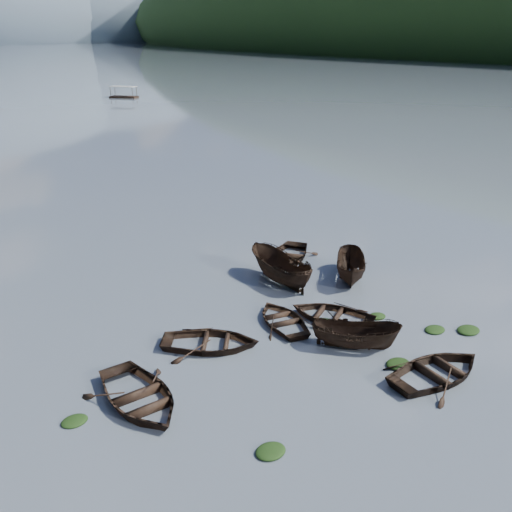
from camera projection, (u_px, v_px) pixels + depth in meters
ground_plane at (433, 396)px, 22.25m from camera, size 2400.00×2400.00×0.00m
haze_mtn_d at (94, 40)px, 877.75m from camera, size 520.00×520.00×220.00m
rowboat_0 at (139, 403)px, 21.81m from camera, size 3.48×4.85×1.00m
rowboat_1 at (283, 323)px, 27.77m from camera, size 3.47×4.31×0.79m
rowboat_2 at (355, 347)px, 25.68m from camera, size 3.89×3.85×1.54m
rowboat_3 at (332, 318)px, 28.24m from camera, size 4.67×5.11×0.87m
rowboat_4 at (437, 377)px, 23.45m from camera, size 4.81×3.61×0.95m
rowboat_5 at (351, 279)px, 32.77m from camera, size 4.26×4.41×1.72m
rowboat_6 at (211, 347)px, 25.67m from camera, size 5.41×5.19×0.91m
rowboat_7 at (287, 260)px, 35.43m from camera, size 5.76×5.46×0.97m
rowboat_8 at (280, 282)px, 32.31m from camera, size 1.97×5.01×1.92m
weed_clump_0 at (271, 453)px, 19.25m from camera, size 1.10×0.90×0.24m
weed_clump_1 at (398, 365)px, 24.30m from camera, size 1.12×0.89×0.25m
weed_clump_2 at (468, 331)px, 27.02m from camera, size 1.18×0.95×0.26m
weed_clump_3 at (377, 317)px, 28.38m from camera, size 0.91×0.77×0.20m
weed_clump_4 at (435, 331)px, 27.09m from camera, size 1.06×0.84×0.22m
weed_clump_5 at (75, 422)px, 20.76m from camera, size 0.98×0.79×0.21m
weed_clump_6 at (323, 323)px, 27.78m from camera, size 1.00×0.83×0.21m
weed_clump_7 at (292, 263)px, 34.95m from camera, size 1.00×0.80×0.22m
pontoon_right at (124, 98)px, 121.32m from camera, size 5.62×6.07×2.25m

